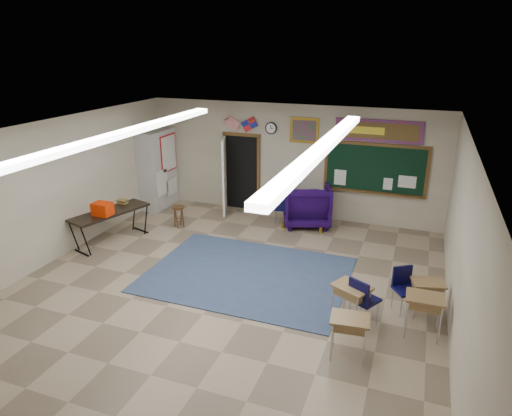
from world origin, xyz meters
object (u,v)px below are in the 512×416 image
(folding_table, at_px, (111,225))
(student_desk_front_left, at_px, (351,302))
(student_desk_front_right, at_px, (427,296))
(wooden_stool, at_px, (179,216))
(wingback_armchair, at_px, (307,204))

(folding_table, bearing_deg, student_desk_front_left, 3.93)
(student_desk_front_right, relative_size, wooden_stool, 1.17)
(student_desk_front_left, relative_size, wooden_stool, 1.33)
(wingback_armchair, bearing_deg, student_desk_front_left, 94.64)
(folding_table, xyz_separation_m, wooden_stool, (1.01, 1.40, -0.14))
(wingback_armchair, relative_size, folding_table, 0.60)
(student_desk_front_right, bearing_deg, wingback_armchair, 115.27)
(folding_table, bearing_deg, wooden_stool, 71.61)
(wooden_stool, bearing_deg, wingback_armchair, 23.43)
(student_desk_front_right, xyz_separation_m, wooden_stool, (-6.02, 2.07, -0.07))
(student_desk_front_left, bearing_deg, folding_table, -166.52)
(wooden_stool, bearing_deg, student_desk_front_right, -18.98)
(folding_table, height_order, wooden_stool, folding_table)
(wooden_stool, bearing_deg, student_desk_front_left, -30.01)
(folding_table, bearing_deg, student_desk_front_right, 11.88)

